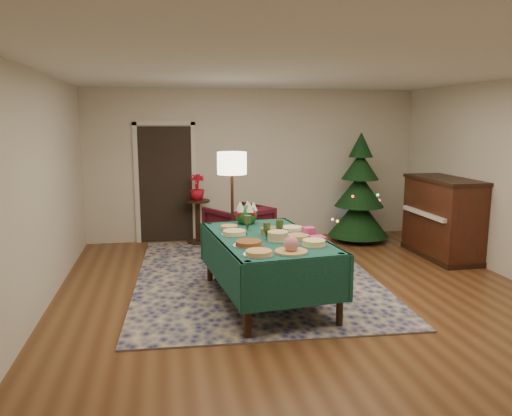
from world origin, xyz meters
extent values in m
plane|color=#593319|center=(0.00, 0.00, 0.00)|extent=(7.00, 7.00, 0.00)
plane|color=white|center=(0.00, 0.00, 2.70)|extent=(7.00, 7.00, 0.00)
plane|color=beige|center=(0.00, 3.50, 1.35)|extent=(6.00, 0.00, 6.00)
plane|color=beige|center=(-3.00, 0.00, 1.35)|extent=(0.00, 7.00, 7.00)
cube|color=black|center=(-1.60, 3.48, 1.02)|extent=(0.92, 0.02, 2.04)
cube|color=silver|center=(-2.10, 3.48, 1.05)|extent=(0.08, 0.04, 2.14)
cube|color=silver|center=(-1.10, 3.48, 1.05)|extent=(0.08, 0.04, 2.14)
cube|color=silver|center=(-1.60, 3.48, 2.10)|extent=(1.08, 0.04, 0.08)
cube|color=#14174D|center=(-0.42, 1.15, 0.01)|extent=(3.39, 4.34, 0.02)
cylinder|color=black|center=(-0.84, -0.80, 0.40)|extent=(0.07, 0.07, 0.80)
cylinder|color=black|center=(-1.05, 1.04, 0.40)|extent=(0.07, 0.07, 0.80)
cylinder|color=black|center=(0.15, -0.69, 0.40)|extent=(0.07, 0.07, 0.80)
cylinder|color=black|center=(-0.06, 1.15, 0.40)|extent=(0.07, 0.07, 0.80)
cube|color=#124036|center=(-0.45, 0.17, 0.78)|extent=(1.39, 2.14, 0.04)
cube|color=#124036|center=(-0.57, 1.17, 0.55)|extent=(1.20, 0.17, 0.50)
cube|color=#124036|center=(-0.34, -0.82, 0.55)|extent=(1.20, 0.17, 0.50)
cube|color=#124036|center=(0.12, 0.24, 0.55)|extent=(0.27, 2.05, 0.50)
cube|color=#124036|center=(-1.02, 0.11, 0.55)|extent=(0.27, 2.05, 0.50)
cylinder|color=silver|center=(-0.70, -0.61, 0.80)|extent=(0.32, 0.32, 0.01)
cylinder|color=tan|center=(-0.70, -0.61, 0.83)|extent=(0.27, 0.27, 0.04)
cylinder|color=silver|center=(-0.35, -0.58, 0.80)|extent=(0.35, 0.35, 0.01)
sphere|color=#CC727A|center=(-0.35, -0.58, 0.89)|extent=(0.16, 0.16, 0.16)
cylinder|color=silver|center=(-0.04, -0.34, 0.80)|extent=(0.29, 0.29, 0.01)
cylinder|color=#D8D172|center=(-0.04, -0.34, 0.84)|extent=(0.25, 0.25, 0.05)
cylinder|color=silver|center=(-0.73, -0.22, 0.80)|extent=(0.34, 0.34, 0.01)
cylinder|color=brown|center=(-0.73, -0.22, 0.83)|extent=(0.29, 0.29, 0.04)
cylinder|color=silver|center=(-0.37, -0.05, 0.80)|extent=(0.28, 0.28, 0.01)
cylinder|color=tan|center=(-0.37, -0.05, 0.86)|extent=(0.23, 0.23, 0.10)
cylinder|color=silver|center=(-0.12, 0.02, 0.80)|extent=(0.30, 0.30, 0.01)
cylinder|color=#B2844C|center=(-0.12, 0.02, 0.83)|extent=(0.25, 0.25, 0.03)
cylinder|color=silver|center=(-0.81, 0.33, 0.80)|extent=(0.32, 0.32, 0.01)
cylinder|color=#D8BF7F|center=(-0.81, 0.33, 0.83)|extent=(0.27, 0.27, 0.04)
cylinder|color=silver|center=(-0.38, 0.29, 0.80)|extent=(0.29, 0.29, 0.01)
cylinder|color=maroon|center=(-0.38, 0.29, 0.84)|extent=(0.24, 0.24, 0.06)
cylinder|color=silver|center=(-0.08, 0.46, 0.80)|extent=(0.31, 0.31, 0.01)
cylinder|color=#F2EACC|center=(-0.08, 0.46, 0.83)|extent=(0.26, 0.26, 0.03)
cylinder|color=silver|center=(-0.83, 0.68, 0.80)|extent=(0.25, 0.25, 0.01)
cylinder|color=tan|center=(-0.83, 0.68, 0.83)|extent=(0.21, 0.21, 0.03)
cone|color=#2D471E|center=(-0.62, 0.56, 0.85)|extent=(0.07, 0.07, 0.10)
cylinder|color=#2D471E|center=(-0.62, 0.56, 0.94)|extent=(0.09, 0.09, 0.10)
cone|color=#2D471E|center=(-0.29, 0.22, 0.85)|extent=(0.07, 0.07, 0.10)
cylinder|color=#2D471E|center=(-0.29, 0.22, 0.94)|extent=(0.09, 0.09, 0.10)
cone|color=#2D471E|center=(-0.47, 0.10, 0.85)|extent=(0.07, 0.07, 0.10)
cylinder|color=#2D471E|center=(-0.47, 0.10, 0.94)|extent=(0.09, 0.09, 0.10)
cube|color=#E13E66|center=(0.08, -0.09, 0.82)|extent=(0.18, 0.18, 0.04)
cube|color=#CE3983|center=(0.04, 0.12, 0.85)|extent=(0.14, 0.14, 0.11)
sphere|color=#1E4C1E|center=(-0.57, 0.96, 0.90)|extent=(0.28, 0.28, 0.28)
cone|color=white|center=(-0.47, 0.96, 1.03)|extent=(0.11, 0.11, 0.13)
cone|color=white|center=(-0.54, 1.05, 1.03)|extent=(0.11, 0.11, 0.13)
cone|color=white|center=(-0.64, 1.02, 1.03)|extent=(0.11, 0.11, 0.13)
cone|color=white|center=(-0.64, 0.91, 1.03)|extent=(0.11, 0.11, 0.13)
cone|color=white|center=(-0.54, 0.87, 1.03)|extent=(0.11, 0.11, 0.13)
sphere|color=#B20C0F|center=(-0.47, 1.03, 0.95)|extent=(0.07, 0.07, 0.07)
sphere|color=#B20C0F|center=(-0.63, 1.06, 0.95)|extent=(0.07, 0.07, 0.07)
sphere|color=#B20C0F|center=(-0.66, 0.90, 0.95)|extent=(0.07, 0.07, 0.07)
sphere|color=#B20C0F|center=(-0.50, 0.87, 0.95)|extent=(0.07, 0.07, 0.07)
imported|color=#430E19|center=(-0.46, 2.35, 0.44)|extent=(1.15, 1.13, 0.88)
cylinder|color=#A57F3F|center=(-0.68, 1.53, 0.02)|extent=(0.29, 0.29, 0.03)
cylinder|color=black|center=(-0.68, 1.53, 0.78)|extent=(0.04, 0.04, 1.55)
cylinder|color=#FFEABF|center=(-0.68, 1.53, 1.55)|extent=(0.41, 0.41, 0.31)
cylinder|color=black|center=(-1.07, 3.20, 0.02)|extent=(0.39, 0.39, 0.04)
cylinder|color=black|center=(-1.07, 3.20, 0.38)|extent=(0.09, 0.09, 0.72)
cylinder|color=black|center=(-1.07, 3.20, 0.76)|extent=(0.43, 0.43, 0.03)
imported|color=red|center=(-1.07, 3.20, 0.90)|extent=(0.25, 0.45, 0.25)
cylinder|color=black|center=(1.79, 2.90, 0.08)|extent=(0.12, 0.12, 0.16)
cone|color=black|center=(1.79, 2.90, 0.44)|extent=(1.25, 1.25, 0.68)
cone|color=black|center=(1.79, 2.90, 0.92)|extent=(1.02, 1.02, 0.58)
cone|color=black|center=(1.79, 2.90, 1.36)|extent=(0.77, 0.77, 0.48)
cone|color=black|center=(1.79, 2.90, 1.73)|extent=(0.50, 0.50, 0.44)
cube|color=black|center=(2.68, 1.64, 0.04)|extent=(0.65, 1.45, 0.08)
cube|color=#33170C|center=(2.68, 1.64, 0.63)|extent=(0.63, 1.43, 1.18)
cube|color=black|center=(2.68, 1.64, 1.24)|extent=(0.67, 1.47, 0.05)
cube|color=white|center=(2.37, 1.64, 0.71)|extent=(0.14, 1.22, 0.06)
camera|label=1|loc=(-1.60, -5.41, 2.14)|focal=35.00mm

